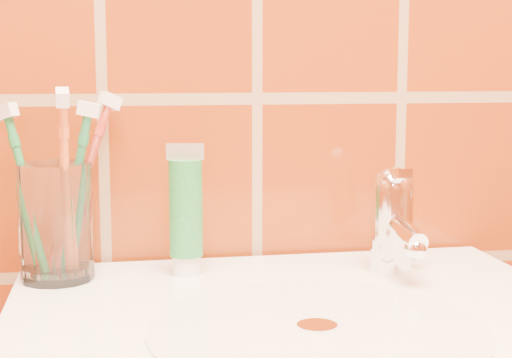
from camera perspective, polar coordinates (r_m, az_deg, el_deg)
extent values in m
cylinder|color=silver|center=(0.70, 4.46, -10.80)|extent=(0.30, 0.30, 0.00)
cylinder|color=white|center=(0.70, 4.47, -10.65)|extent=(0.04, 0.04, 0.00)
cylinder|color=white|center=(0.87, -14.36, -3.04)|extent=(0.10, 0.10, 0.13)
cylinder|color=white|center=(0.88, -5.08, -6.24)|extent=(0.03, 0.03, 0.02)
cylinder|color=#1B732E|center=(0.87, -5.13, -2.11)|extent=(0.04, 0.04, 0.11)
cube|color=beige|center=(0.86, -5.18, 2.00)|extent=(0.04, 0.00, 0.02)
cylinder|color=white|center=(0.90, 9.82, -3.64)|extent=(0.05, 0.05, 0.09)
sphere|color=white|center=(0.89, 9.89, -0.65)|extent=(0.05, 0.05, 0.05)
cylinder|color=white|center=(0.86, 10.70, -3.66)|extent=(0.02, 0.09, 0.03)
cube|color=white|center=(0.88, 10.19, 0.39)|extent=(0.02, 0.06, 0.01)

